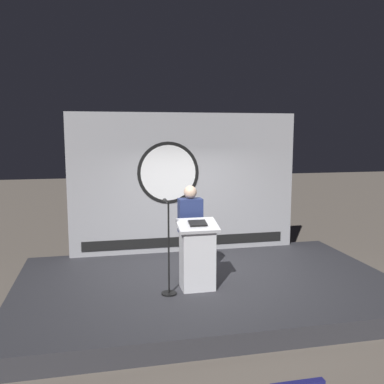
% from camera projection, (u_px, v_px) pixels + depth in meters
% --- Properties ---
extents(ground_plane, '(40.00, 40.00, 0.00)m').
position_uv_depth(ground_plane, '(207.00, 296.00, 7.34)').
color(ground_plane, '#6B6056').
extents(stage_platform, '(6.40, 4.00, 0.30)m').
position_uv_depth(stage_platform, '(207.00, 288.00, 7.32)').
color(stage_platform, '#333338').
rests_on(stage_platform, ground).
extents(banner_display, '(4.76, 0.12, 2.90)m').
position_uv_depth(banner_display, '(185.00, 183.00, 8.88)').
color(banner_display, '#9E9EA3').
rests_on(banner_display, stage_platform).
extents(podium, '(0.64, 0.50, 1.12)m').
position_uv_depth(podium, '(197.00, 256.00, 6.82)').
color(podium, silver).
rests_on(podium, stage_platform).
extents(speaker_person, '(0.40, 0.26, 1.62)m').
position_uv_depth(speaker_person, '(190.00, 232.00, 7.24)').
color(speaker_person, black).
rests_on(speaker_person, stage_platform).
extents(microphone_stand, '(0.24, 0.54, 1.47)m').
position_uv_depth(microphone_stand, '(168.00, 261.00, 6.63)').
color(microphone_stand, black).
rests_on(microphone_stand, stage_platform).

